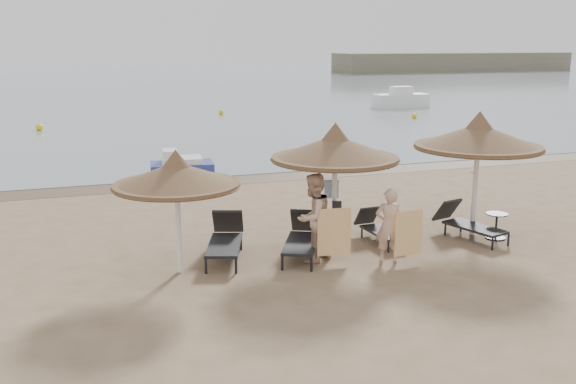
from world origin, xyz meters
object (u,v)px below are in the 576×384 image
object	(u,v)px
palapa_center	(335,149)
lounger_near_right	(378,227)
person_right	(389,220)
pedal_boat	(181,167)
lounger_far_left	(226,238)
side_table	(496,227)
palapa_right	(478,137)
lounger_near_left	(302,237)
palapa_left	(176,175)
person_left	(313,211)
lounger_far_right	(466,222)

from	to	relation	value
palapa_center	lounger_near_right	distance (m)	2.34
person_right	pedal_boat	distance (m)	10.77
lounger_far_left	side_table	xyz separation A→B (m)	(6.58, -0.84, -0.12)
palapa_right	person_right	bearing A→B (deg)	-158.48
pedal_boat	lounger_far_left	bearing A→B (deg)	-87.23
lounger_near_left	person_right	distance (m)	2.01
lounger_near_left	side_table	bearing A→B (deg)	21.71
palapa_left	side_table	size ratio (longest dim) A/B	4.16
palapa_right	side_table	distance (m)	2.24
lounger_near_left	person_left	xyz separation A→B (m)	(0.07, -0.49, 0.73)
palapa_center	palapa_right	size ratio (longest dim) A/B	0.95
lounger_near_right	lounger_far_left	bearing A→B (deg)	175.14
lounger_far_left	palapa_left	bearing A→B (deg)	-130.33
palapa_left	pedal_boat	world-z (taller)	palapa_left
palapa_left	lounger_near_left	bearing A→B (deg)	5.17
palapa_center	lounger_far_right	distance (m)	3.92
lounger_far_left	palapa_right	bearing A→B (deg)	15.35
palapa_center	palapa_right	bearing A→B (deg)	-2.91
palapa_center	lounger_far_right	world-z (taller)	palapa_center
lounger_far_left	palapa_center	bearing A→B (deg)	14.94
lounger_near_right	person_left	xyz separation A→B (m)	(-2.02, -0.86, 0.80)
lounger_near_left	person_left	world-z (taller)	person_left
lounger_far_left	person_right	xyz separation A→B (m)	(3.28, -1.52, 0.54)
lounger_far_left	lounger_near_left	bearing A→B (deg)	3.95
lounger_far_right	lounger_near_left	bearing A→B (deg)	163.49
lounger_near_left	side_table	world-z (taller)	lounger_near_left
palapa_right	pedal_boat	bearing A→B (deg)	121.89
person_right	lounger_far_left	bearing A→B (deg)	-1.65
palapa_right	lounger_near_right	bearing A→B (deg)	173.55
side_table	person_right	xyz separation A→B (m)	(-3.30, -0.68, 0.66)
lounger_far_right	person_left	size ratio (longest dim) A/B	0.88
lounger_near_right	side_table	world-z (taller)	lounger_near_right
side_table	pedal_boat	world-z (taller)	pedal_boat
palapa_center	palapa_right	xyz separation A→B (m)	(3.69, -0.19, 0.12)
lounger_near_right	person_left	bearing A→B (deg)	-160.79
palapa_center	lounger_far_left	distance (m)	3.20
palapa_right	lounger_near_left	xyz separation A→B (m)	(-4.57, -0.09, -2.05)
lounger_near_left	lounger_far_right	size ratio (longest dim) A/B	1.06
side_table	person_right	distance (m)	3.44
palapa_left	side_table	xyz separation A→B (m)	(7.73, -0.14, -1.77)
lounger_far_right	person_right	world-z (taller)	person_right
palapa_left	person_right	distance (m)	4.64
palapa_right	person_left	distance (m)	4.73
person_left	pedal_boat	xyz separation A→B (m)	(-1.24, 9.80, -0.76)
person_left	palapa_left	bearing A→B (deg)	-36.31
palapa_center	pedal_boat	bearing A→B (deg)	102.79
person_left	palapa_center	bearing A→B (deg)	-168.43
person_left	person_right	world-z (taller)	person_left
lounger_near_right	lounger_far_right	size ratio (longest dim) A/B	0.84
lounger_near_left	person_left	distance (m)	0.88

